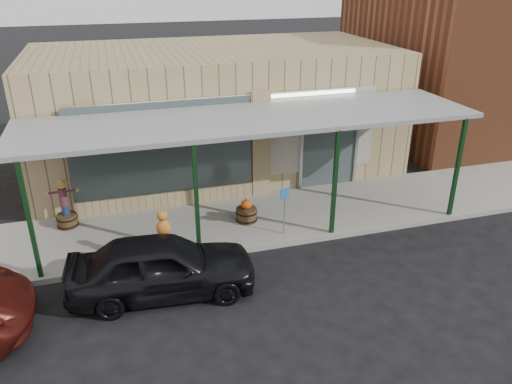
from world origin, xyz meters
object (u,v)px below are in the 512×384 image
object	(u,v)px
barrel_scarecrow	(66,211)
handicap_sign	(284,205)
barrel_pumpkin	(246,213)
parked_sedan	(162,266)

from	to	relation	value
barrel_scarecrow	handicap_sign	world-z (taller)	barrel_scarecrow
barrel_pumpkin	handicap_sign	world-z (taller)	handicap_sign
barrel_pumpkin	parked_sedan	bearing A→B (deg)	-136.31
barrel_pumpkin	handicap_sign	distance (m)	1.38
barrel_scarecrow	handicap_sign	bearing A→B (deg)	-44.81
barrel_scarecrow	parked_sedan	size ratio (longest dim) A/B	0.34
parked_sedan	barrel_scarecrow	bearing A→B (deg)	35.95
barrel_scarecrow	barrel_pumpkin	world-z (taller)	barrel_scarecrow
barrel_scarecrow	parked_sedan	bearing A→B (deg)	-83.28
barrel_pumpkin	handicap_sign	bearing A→B (deg)	-52.21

